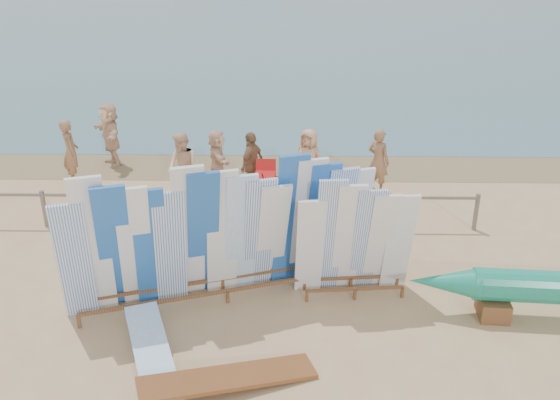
{
  "coord_description": "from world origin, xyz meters",
  "views": [
    {
      "loc": [
        1.72,
        -9.41,
        6.2
      ],
      "look_at": [
        1.51,
        2.09,
        1.12
      ],
      "focal_mm": 38.0,
      "sensor_mm": 36.0,
      "label": 1
    }
  ],
  "objects_px": {
    "beachgoer_7": "(378,161)",
    "beachgoer_11": "(110,134)",
    "beach_chair_left": "(282,203)",
    "beachgoer_4": "(252,164)",
    "flat_board_a": "(154,366)",
    "beachgoer_1": "(71,152)",
    "side_surfboard_rack": "(355,242)",
    "stroller": "(265,191)",
    "main_surfboard_rack": "(222,237)",
    "beachgoer_2": "(183,168)",
    "beachgoer_5": "(217,158)",
    "beachgoer_6": "(309,161)",
    "flat_board_c": "(229,387)",
    "beach_chair_right": "(252,204)",
    "vendor_table": "(348,247)"
  },
  "relations": [
    {
      "from": "beach_chair_left",
      "to": "beachgoer_11",
      "type": "relative_size",
      "value": 0.47
    },
    {
      "from": "flat_board_a",
      "to": "stroller",
      "type": "xyz_separation_m",
      "value": [
        1.51,
        6.04,
        0.48
      ]
    },
    {
      "from": "beach_chair_left",
      "to": "beachgoer_6",
      "type": "distance_m",
      "value": 1.63
    },
    {
      "from": "beachgoer_1",
      "to": "beachgoer_6",
      "type": "xyz_separation_m",
      "value": [
        6.45,
        -0.52,
        -0.03
      ]
    },
    {
      "from": "beachgoer_5",
      "to": "beachgoer_1",
      "type": "distance_m",
      "value": 4.0
    },
    {
      "from": "beach_chair_right",
      "to": "beachgoer_11",
      "type": "bearing_deg",
      "value": 147.57
    },
    {
      "from": "beachgoer_11",
      "to": "beachgoer_1",
      "type": "bearing_deg",
      "value": -55.63
    },
    {
      "from": "main_surfboard_rack",
      "to": "beachgoer_2",
      "type": "bearing_deg",
      "value": 90.39
    },
    {
      "from": "beachgoer_11",
      "to": "beachgoer_7",
      "type": "xyz_separation_m",
      "value": [
        7.61,
        -1.95,
        -0.07
      ]
    },
    {
      "from": "beach_chair_left",
      "to": "beachgoer_4",
      "type": "xyz_separation_m",
      "value": [
        -0.8,
        1.12,
        0.6
      ]
    },
    {
      "from": "flat_board_c",
      "to": "beachgoer_6",
      "type": "xyz_separation_m",
      "value": [
        1.38,
        7.57,
        0.87
      ]
    },
    {
      "from": "side_surfboard_rack",
      "to": "stroller",
      "type": "distance_m",
      "value": 4.33
    },
    {
      "from": "flat_board_a",
      "to": "flat_board_c",
      "type": "bearing_deg",
      "value": -40.85
    },
    {
      "from": "side_surfboard_rack",
      "to": "beachgoer_7",
      "type": "xyz_separation_m",
      "value": [
        1.11,
        5.0,
        -0.24
      ]
    },
    {
      "from": "main_surfboard_rack",
      "to": "beachgoer_11",
      "type": "bearing_deg",
      "value": 101.78
    },
    {
      "from": "flat_board_a",
      "to": "beachgoer_6",
      "type": "xyz_separation_m",
      "value": [
        2.61,
        7.14,
        0.87
      ]
    },
    {
      "from": "beachgoer_7",
      "to": "side_surfboard_rack",
      "type": "bearing_deg",
      "value": 119.04
    },
    {
      "from": "beachgoer_6",
      "to": "stroller",
      "type": "bearing_deg",
      "value": -104.76
    },
    {
      "from": "side_surfboard_rack",
      "to": "stroller",
      "type": "xyz_separation_m",
      "value": [
        -1.82,
        3.88,
        -0.63
      ]
    },
    {
      "from": "side_surfboard_rack",
      "to": "beachgoer_1",
      "type": "bearing_deg",
      "value": 137.1
    },
    {
      "from": "flat_board_a",
      "to": "beachgoer_4",
      "type": "xyz_separation_m",
      "value": [
        1.14,
        6.91,
        0.86
      ]
    },
    {
      "from": "stroller",
      "to": "flat_board_a",
      "type": "bearing_deg",
      "value": -101.57
    },
    {
      "from": "side_surfboard_rack",
      "to": "flat_board_a",
      "type": "relative_size",
      "value": 0.92
    },
    {
      "from": "beachgoer_11",
      "to": "beachgoer_6",
      "type": "relative_size",
      "value": 1.08
    },
    {
      "from": "flat_board_a",
      "to": "beachgoer_2",
      "type": "xyz_separation_m",
      "value": [
        -0.59,
        6.5,
        0.9
      ]
    },
    {
      "from": "beach_chair_left",
      "to": "main_surfboard_rack",
      "type": "bearing_deg",
      "value": -102.21
    },
    {
      "from": "flat_board_c",
      "to": "beach_chair_right",
      "type": "bearing_deg",
      "value": -19.81
    },
    {
      "from": "beachgoer_2",
      "to": "beachgoer_4",
      "type": "bearing_deg",
      "value": 60.82
    },
    {
      "from": "beachgoer_5",
      "to": "beachgoer_6",
      "type": "xyz_separation_m",
      "value": [
        2.45,
        -0.45,
        0.08
      ]
    },
    {
      "from": "beach_chair_left",
      "to": "beachgoer_6",
      "type": "relative_size",
      "value": 0.51
    },
    {
      "from": "beach_chair_left",
      "to": "beachgoer_1",
      "type": "relative_size",
      "value": 0.49
    },
    {
      "from": "vendor_table",
      "to": "stroller",
      "type": "distance_m",
      "value": 3.31
    },
    {
      "from": "vendor_table",
      "to": "flat_board_a",
      "type": "xyz_separation_m",
      "value": [
        -3.33,
        -3.28,
        -0.4
      ]
    },
    {
      "from": "main_surfboard_rack",
      "to": "stroller",
      "type": "bearing_deg",
      "value": 63.34
    },
    {
      "from": "flat_board_c",
      "to": "beachgoer_5",
      "type": "relative_size",
      "value": 1.73
    },
    {
      "from": "flat_board_a",
      "to": "beachgoer_11",
      "type": "xyz_separation_m",
      "value": [
        -3.17,
        9.12,
        0.94
      ]
    },
    {
      "from": "main_surfboard_rack",
      "to": "stroller",
      "type": "xyz_separation_m",
      "value": [
        0.6,
        4.01,
        -0.79
      ]
    },
    {
      "from": "beachgoer_11",
      "to": "beachgoer_7",
      "type": "relative_size",
      "value": 1.08
    },
    {
      "from": "main_surfboard_rack",
      "to": "beachgoer_6",
      "type": "relative_size",
      "value": 3.22
    },
    {
      "from": "beach_chair_right",
      "to": "beachgoer_5",
      "type": "height_order",
      "value": "beachgoer_5"
    },
    {
      "from": "beachgoer_5",
      "to": "beachgoer_1",
      "type": "xyz_separation_m",
      "value": [
        -4.0,
        0.07,
        0.12
      ]
    },
    {
      "from": "main_surfboard_rack",
      "to": "beachgoer_2",
      "type": "relative_size",
      "value": 3.09
    },
    {
      "from": "stroller",
      "to": "side_surfboard_rack",
      "type": "bearing_deg",
      "value": -62.41
    },
    {
      "from": "beachgoer_7",
      "to": "beachgoer_11",
      "type": "bearing_deg",
      "value": 27.18
    },
    {
      "from": "flat_board_c",
      "to": "stroller",
      "type": "distance_m",
      "value": 6.51
    },
    {
      "from": "beachgoer_5",
      "to": "beachgoer_7",
      "type": "height_order",
      "value": "beachgoer_7"
    },
    {
      "from": "flat_board_a",
      "to": "beachgoer_1",
      "type": "height_order",
      "value": "beachgoer_1"
    },
    {
      "from": "flat_board_a",
      "to": "beachgoer_5",
      "type": "bearing_deg",
      "value": 67.48
    },
    {
      "from": "stroller",
      "to": "beachgoer_11",
      "type": "xyz_separation_m",
      "value": [
        -4.68,
        3.08,
        0.46
      ]
    },
    {
      "from": "vendor_table",
      "to": "beachgoer_2",
      "type": "xyz_separation_m",
      "value": [
        -3.92,
        3.22,
        0.51
      ]
    }
  ]
}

